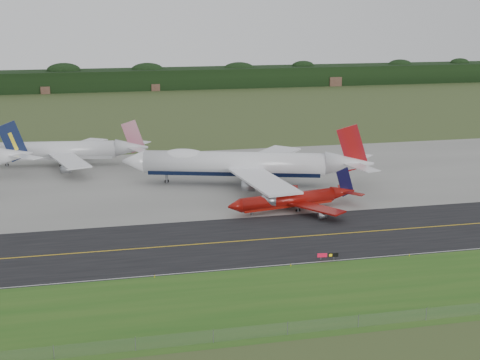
% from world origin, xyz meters
% --- Properties ---
extents(ground, '(600.00, 600.00, 0.00)m').
position_xyz_m(ground, '(0.00, 0.00, 0.00)').
color(ground, '#384C23').
rests_on(ground, ground).
extents(grass_verge, '(400.00, 30.00, 0.01)m').
position_xyz_m(grass_verge, '(0.00, -35.00, 0.01)').
color(grass_verge, '#275A1A').
rests_on(grass_verge, ground).
extents(taxiway, '(400.00, 32.00, 0.02)m').
position_xyz_m(taxiway, '(0.00, -4.00, 0.01)').
color(taxiway, black).
rests_on(taxiway, ground).
extents(apron, '(400.00, 78.00, 0.01)m').
position_xyz_m(apron, '(0.00, 51.00, 0.01)').
color(apron, gray).
rests_on(apron, ground).
extents(taxiway_centreline, '(400.00, 0.40, 0.00)m').
position_xyz_m(taxiway_centreline, '(0.00, -4.00, 0.03)').
color(taxiway_centreline, gold).
rests_on(taxiway_centreline, taxiway).
extents(taxiway_edge_line, '(400.00, 0.25, 0.00)m').
position_xyz_m(taxiway_edge_line, '(0.00, -19.50, 0.03)').
color(taxiway_edge_line, silver).
rests_on(taxiway_edge_line, taxiway).
extents(perimeter_fence, '(320.00, 0.10, 320.00)m').
position_xyz_m(perimeter_fence, '(0.00, -48.00, 1.10)').
color(perimeter_fence, slate).
rests_on(perimeter_fence, ground).
extents(horizon_treeline, '(700.00, 25.00, 12.00)m').
position_xyz_m(horizon_treeline, '(0.00, 273.76, 5.47)').
color(horizon_treeline, black).
rests_on(horizon_treeline, ground).
extents(jet_ba_747, '(71.54, 57.94, 18.33)m').
position_xyz_m(jet_ba_747, '(6.66, 42.46, 6.24)').
color(jet_ba_747, white).
rests_on(jet_ba_747, ground).
extents(jet_red_737, '(36.04, 29.00, 9.77)m').
position_xyz_m(jet_red_737, '(14.26, 16.03, 2.70)').
color(jet_red_737, maroon).
rests_on(jet_red_737, ground).
extents(jet_star_tail, '(55.63, 46.17, 14.67)m').
position_xyz_m(jet_star_tail, '(-45.39, 78.30, 4.89)').
color(jet_star_tail, silver).
rests_on(jet_star_tail, ground).
extents(taxiway_sign, '(4.36, 0.71, 1.46)m').
position_xyz_m(taxiway_sign, '(11.04, -18.80, 1.03)').
color(taxiway_sign, slate).
rests_on(taxiway_sign, ground).
extents(edge_marker_left, '(0.16, 0.16, 0.50)m').
position_xyz_m(edge_marker_left, '(-24.67, -20.50, 0.25)').
color(edge_marker_left, yellow).
rests_on(edge_marker_left, ground).
extents(edge_marker_center, '(0.16, 0.16, 0.50)m').
position_xyz_m(edge_marker_center, '(2.62, -20.50, 0.25)').
color(edge_marker_center, yellow).
rests_on(edge_marker_center, ground).
extents(edge_marker_right, '(0.16, 0.16, 0.50)m').
position_xyz_m(edge_marker_right, '(28.40, -20.50, 0.25)').
color(edge_marker_right, yellow).
rests_on(edge_marker_right, ground).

